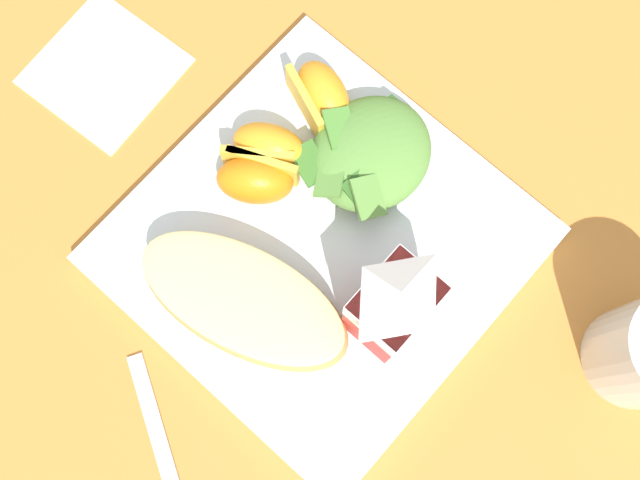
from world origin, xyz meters
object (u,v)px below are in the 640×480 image
object	(u,v)px
cheesy_pizza_bread	(244,300)
orange_wedge_front	(321,96)
orange_wedge_middle	(269,149)
orange_wedge_rear	(257,177)
white_plate	(320,245)
green_salad_pile	(370,154)
paper_napkin	(104,70)
milk_carton	(394,305)

from	to	relation	value
cheesy_pizza_bread	orange_wedge_front	world-z (taller)	orange_wedge_front
orange_wedge_middle	orange_wedge_rear	size ratio (longest dim) A/B	1.00
white_plate	cheesy_pizza_bread	bearing A→B (deg)	-7.87
green_salad_pile	paper_napkin	xyz separation A→B (m)	(0.08, -0.22, -0.03)
orange_wedge_front	orange_wedge_middle	distance (m)	0.06
cheesy_pizza_bread	orange_wedge_front	xyz separation A→B (m)	(-0.16, -0.07, 0.00)
green_salad_pile	orange_wedge_front	world-z (taller)	green_salad_pile
orange_wedge_middle	paper_napkin	xyz separation A→B (m)	(0.03, -0.16, -0.03)
green_salad_pile	paper_napkin	bearing A→B (deg)	-69.91
paper_napkin	orange_wedge_front	bearing A→B (deg)	119.68
green_salad_pile	white_plate	bearing A→B (deg)	11.23
milk_carton	orange_wedge_rear	distance (m)	0.15
orange_wedge_middle	white_plate	bearing A→B (deg)	71.01
orange_wedge_front	paper_napkin	distance (m)	0.19
orange_wedge_rear	orange_wedge_front	bearing A→B (deg)	-174.87
orange_wedge_front	orange_wedge_rear	distance (m)	0.08
milk_carton	paper_napkin	world-z (taller)	milk_carton
orange_wedge_rear	green_salad_pile	bearing A→B (deg)	143.64
orange_wedge_front	orange_wedge_middle	world-z (taller)	same
green_salad_pile	orange_wedge_rear	bearing A→B (deg)	-36.36
orange_wedge_front	paper_napkin	size ratio (longest dim) A/B	0.63
orange_wedge_front	orange_wedge_rear	size ratio (longest dim) A/B	0.99
green_salad_pile	orange_wedge_middle	bearing A→B (deg)	-51.03
cheesy_pizza_bread	orange_wedge_rear	world-z (taller)	orange_wedge_rear
orange_wedge_middle	orange_wedge_rear	bearing A→B (deg)	18.70
white_plate	milk_carton	bearing A→B (deg)	82.85
white_plate	orange_wedge_rear	bearing A→B (deg)	-92.67
cheesy_pizza_bread	green_salad_pile	bearing A→B (deg)	-178.14
green_salad_pile	milk_carton	xyz separation A→B (m)	(0.09, 0.09, 0.04)
milk_carton	white_plate	bearing A→B (deg)	-97.15
orange_wedge_front	orange_wedge_rear	bearing A→B (deg)	5.13
milk_carton	green_salad_pile	bearing A→B (deg)	-132.97
white_plate	cheesy_pizza_bread	world-z (taller)	cheesy_pizza_bread
cheesy_pizza_bread	orange_wedge_rear	xyz separation A→B (m)	(-0.08, -0.06, 0.00)
cheesy_pizza_bread	paper_napkin	bearing A→B (deg)	-106.34
green_salad_pile	milk_carton	size ratio (longest dim) A/B	0.98
white_plate	orange_wedge_rear	size ratio (longest dim) A/B	4.02
green_salad_pile	orange_wedge_middle	size ratio (longest dim) A/B	1.56
orange_wedge_middle	orange_wedge_rear	distance (m)	0.02
orange_wedge_rear	paper_napkin	bearing A→B (deg)	-86.79
orange_wedge_middle	paper_napkin	bearing A→B (deg)	-78.70
green_salad_pile	milk_carton	world-z (taller)	milk_carton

